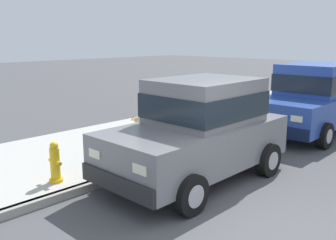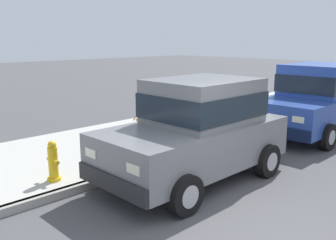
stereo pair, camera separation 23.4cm
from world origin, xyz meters
TOP-DOWN VIEW (x-y plane):
  - ground_plane at (0.00, 0.00)m, footprint 80.00×80.00m
  - curb at (-3.20, 0.00)m, footprint 0.16×64.00m
  - sidewalk at (-5.00, 0.00)m, footprint 3.60×64.00m
  - car_grey_hatchback at (-2.18, 0.97)m, footprint 1.96×3.80m
  - car_blue_sedan at (-2.17, 6.03)m, footprint 2.06×4.61m
  - dog_tan at (-5.48, 2.53)m, footprint 0.23×0.76m
  - fire_hydrant at (-3.65, -1.17)m, footprint 0.34×0.24m

SIDE VIEW (x-z plane):
  - ground_plane at x=0.00m, z-range 0.00..0.00m
  - curb at x=-3.20m, z-range 0.00..0.14m
  - sidewalk at x=-5.00m, z-range 0.00..0.14m
  - dog_tan at x=-5.48m, z-range 0.18..0.67m
  - fire_hydrant at x=-3.65m, z-range 0.11..0.84m
  - car_grey_hatchback at x=-2.18m, z-range 0.04..1.92m
  - car_blue_sedan at x=-2.17m, z-range 0.02..1.94m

